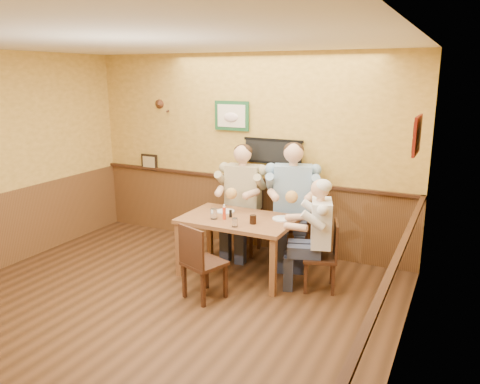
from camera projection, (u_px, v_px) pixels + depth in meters
The scene contains 17 objects.
room at pixel (156, 159), 4.63m from camera, with size 5.02×5.03×2.81m.
dining_table at pixel (238, 225), 5.89m from camera, with size 1.40×0.90×0.75m.
chair_back_left at pixel (243, 219), 6.66m from camera, with size 0.45×0.45×0.99m, color #3E2213, non-canonical shape.
chair_back_right at pixel (292, 224), 6.38m from camera, with size 0.47×0.47×1.03m, color #3E2213, non-canonical shape.
chair_right_end at pixel (320, 256), 5.51m from camera, with size 0.39×0.39×0.84m, color #3E2213, non-canonical shape.
chair_near_side at pixel (205, 261), 5.29m from camera, with size 0.41×0.41×0.89m, color #3E2213, non-canonical shape.
diner_tan_shirt at pixel (243, 205), 6.61m from camera, with size 0.65×0.65×1.41m, color tan, non-canonical shape.
diner_blue_polo at pixel (292, 209), 6.32m from camera, with size 0.68×0.68×1.47m, color #7EA0BE, non-canonical shape.
diner_white_elder at pixel (320, 241), 5.47m from camera, with size 0.56×0.56×1.21m, color silver, non-canonical shape.
water_glass_left at pixel (214, 214), 5.80m from camera, with size 0.09×0.09×0.13m, color white.
water_glass_mid at pixel (235, 222), 5.51m from camera, with size 0.07×0.07×0.10m, color silver.
cola_tumbler at pixel (253, 219), 5.62m from camera, with size 0.08×0.08×0.11m, color black.
hot_sauce_bottle at pixel (224, 213), 5.78m from camera, with size 0.04×0.04×0.17m, color red.
salt_shaker at pixel (224, 210), 6.02m from camera, with size 0.04×0.04×0.10m, color silver.
pepper_shaker at pixel (231, 214), 5.88m from camera, with size 0.04×0.04×0.09m, color black.
plate_far_left at pixel (225, 211), 6.12m from camera, with size 0.24×0.24×0.02m, color silver.
plate_far_right at pixel (282, 219), 5.80m from camera, with size 0.25×0.25×0.02m, color white.
Camera 1 is at (2.89, -3.56, 2.50)m, focal length 35.00 mm.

